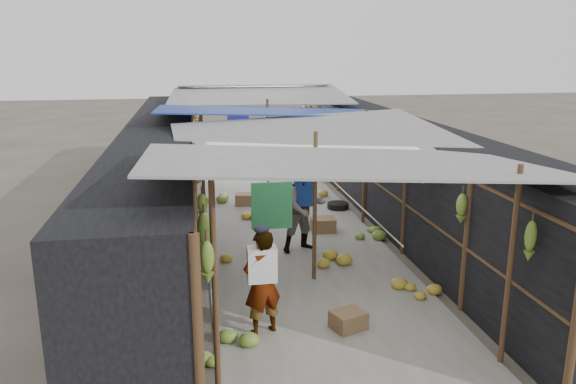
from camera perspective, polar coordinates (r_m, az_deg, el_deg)
ground at (r=7.34m, az=7.85°, el=-18.01°), size 80.00×80.00×0.00m
aisle_slab at (r=13.13m, az=-0.58°, el=-2.86°), size 3.60×16.00×0.02m
stall_left at (r=12.71m, az=-12.70°, el=1.51°), size 1.40×15.00×2.30m
stall_right at (r=13.52m, az=10.80°, el=2.38°), size 1.40×15.00×2.30m
crate_near at (r=8.27m, az=6.16°, el=-12.86°), size 0.56×0.51×0.28m
crate_mid at (r=12.31m, az=3.57°, el=-3.37°), size 0.55×0.45×0.31m
crate_back at (r=14.38m, az=-4.39°, el=-0.77°), size 0.53×0.46×0.31m
black_basin at (r=14.07m, az=5.10°, el=-1.43°), size 0.54×0.54×0.16m
vendor_elderly at (r=7.87m, az=-2.64°, el=-9.20°), size 0.65×0.54×1.54m
shopper_blue at (r=10.95m, az=1.71°, el=-1.52°), size 1.04×0.90×1.82m
vendor_seated at (r=17.31m, az=2.56°, el=3.06°), size 0.64×0.75×1.00m
market_canopy at (r=12.96m, az=-0.72°, el=7.74°), size 5.62×15.20×2.77m
hanging_bananas at (r=13.18m, az=-0.67°, el=4.60°), size 3.96×13.98×0.84m
floor_bananas at (r=12.68m, az=-0.19°, el=-2.82°), size 3.95×10.83×0.35m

